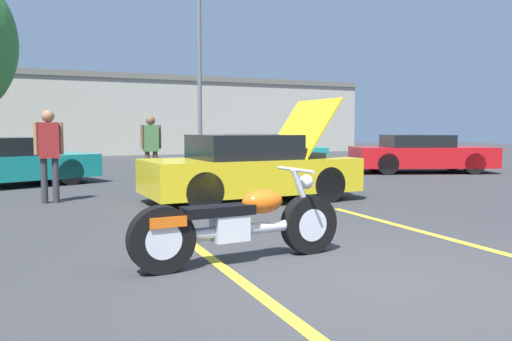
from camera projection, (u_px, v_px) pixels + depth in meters
ground_plane at (383, 282)px, 4.51m from camera, size 80.00×80.00×0.00m
parking_stripe_middle at (222, 267)px, 5.00m from camera, size 0.12×5.39×0.01m
parking_stripe_back at (454, 240)px, 6.21m from camera, size 0.12×5.39×0.01m
far_building at (94, 112)px, 27.88m from camera, size 32.00×4.20×4.40m
light_pole at (201, 49)px, 20.36m from camera, size 1.21×0.28×8.53m
motorcycle at (240, 225)px, 5.16m from camera, size 2.35×0.70×0.96m
show_car_hood_open at (251, 169)px, 9.60m from camera, size 4.10×1.96×1.99m
parked_car_right_row at (421, 154)px, 16.06m from camera, size 4.71×3.19×1.21m
parked_car_mid_right_row at (258, 152)px, 17.86m from camera, size 4.97×3.02×1.22m
spectator_near_motorcycle at (49, 148)px, 9.30m from camera, size 0.52×0.23×1.74m
spectator_by_show_car at (151, 144)px, 12.52m from camera, size 0.52×0.23×1.72m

